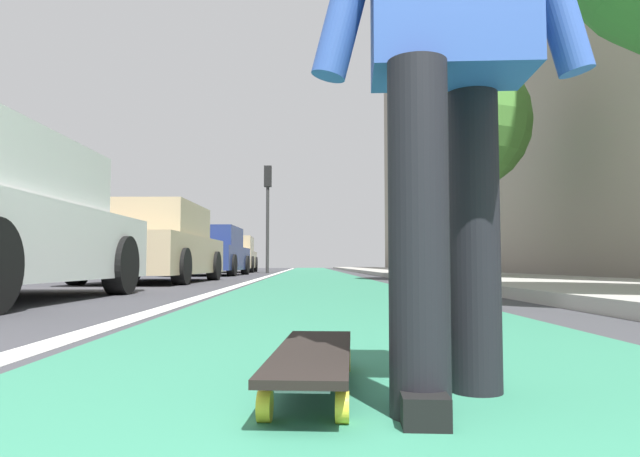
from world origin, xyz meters
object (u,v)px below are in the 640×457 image
Objects in this scene: parked_car_far at (210,252)px; traffic_light at (268,199)px; skater_person at (449,33)px; parked_car_mid at (154,245)px; street_tree_mid at (461,124)px; skateboard at (313,357)px; parked_car_end at (232,255)px.

traffic_light reaches higher than parked_car_far.
skater_person is 0.39× the size of parked_car_far.
parked_car_mid is 0.95× the size of street_tree_mid.
street_tree_mid is (10.25, -2.83, 2.34)m from skater_person.
skater_person is 16.37m from parked_car_far.
parked_car_far reaches higher than skateboard.
parked_car_far reaches higher than parked_car_mid.
street_tree_mid is at bearing -154.58° from traffic_light.
parked_car_mid is at bearing -178.82° from parked_car_end.
skateboard is at bearing -171.90° from parked_car_end.
skater_person is 10.89m from street_tree_mid.
parked_car_mid is 6.68m from street_tree_mid.
parked_car_end is (13.18, 0.27, 0.02)m from parked_car_mid.
parked_car_end reaches higher than parked_car_far.
parked_car_mid is 6.60m from parked_car_far.
traffic_light is at bearing -145.68° from parked_car_end.
skateboard is 20.26m from traffic_light.
skater_person reaches higher than parked_car_far.
skater_person is 9.98m from parked_car_mid.
parked_car_mid is at bearing 19.14° from skater_person.
parked_car_mid is 11.03m from traffic_light.
parked_car_far is at bearing 10.69° from skateboard.
parked_car_far is (6.59, 0.07, 0.00)m from parked_car_mid.
parked_car_far is (15.87, 3.00, 0.61)m from skateboard.
traffic_light is at bearing 4.37° from skateboard.
parked_car_mid is 1.07× the size of parked_car_far.
street_tree_mid is (-12.35, -6.38, 2.56)m from parked_car_end.
parked_car_far is at bearing 160.47° from traffic_light.
street_tree_mid is at bearing -82.26° from parked_car_mid.
parked_car_end reaches higher than parked_car_mid.
parked_car_far is 1.03× the size of traffic_light.
parked_car_end is (22.61, 3.54, -0.22)m from skater_person.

